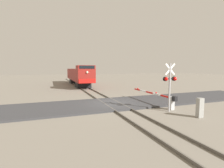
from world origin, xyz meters
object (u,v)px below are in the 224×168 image
crossing_signal (170,82)px  crossing_gate (163,98)px  utility_cabinet (200,108)px  locomotive (79,75)px

crossing_signal → crossing_gate: 2.24m
crossing_signal → crossing_gate: crossing_signal is taller
crossing_signal → utility_cabinet: (0.93, -2.03, -1.66)m
crossing_gate → utility_cabinet: (0.35, -3.50, -0.07)m
locomotive → crossing_signal: size_ratio=4.41×
crossing_signal → utility_cabinet: crossing_signal is taller
crossing_gate → utility_cabinet: size_ratio=5.01×
locomotive → crossing_gate: (3.90, -21.56, -1.25)m
crossing_gate → crossing_signal: bearing=-111.5°
locomotive → crossing_gate: 21.94m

